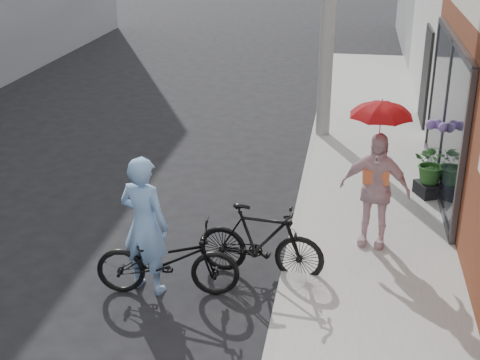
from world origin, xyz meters
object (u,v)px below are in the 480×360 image
(bike_right, at_px, (261,242))
(kimono_woman, at_px, (375,190))
(officer, at_px, (145,225))
(planter, at_px, (430,189))
(bike_left, at_px, (168,260))

(bike_right, relative_size, kimono_woman, 1.03)
(officer, bearing_deg, bike_right, -141.42)
(bike_right, height_order, planter, bike_right)
(officer, distance_m, bike_left, 0.52)
(bike_left, distance_m, planter, 4.86)
(bike_left, relative_size, planter, 4.30)
(bike_left, distance_m, kimono_woman, 2.97)
(officer, relative_size, planter, 4.32)
(bike_right, height_order, kimono_woman, kimono_woman)
(bike_left, relative_size, kimono_woman, 1.09)
(officer, relative_size, kimono_woman, 1.10)
(officer, height_order, kimono_woman, officer)
(kimono_woman, bearing_deg, bike_left, -136.65)
(officer, xyz_separation_m, planter, (3.76, 3.34, -0.67))
(kimono_woman, relative_size, planter, 3.92)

